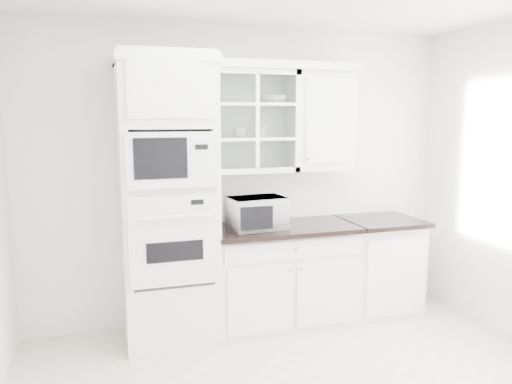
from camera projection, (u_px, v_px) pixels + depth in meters
name	position (u px, v px, depth m)	size (l,w,h in m)	color
room_shell	(298.00, 134.00, 3.34)	(4.00, 3.50, 2.70)	white
oven_column	(168.00, 201.00, 4.13)	(0.76, 0.68, 2.40)	white
base_cabinet_run	(282.00, 274.00, 4.58)	(1.32, 0.67, 0.92)	white
extra_base_cabinet	(378.00, 264.00, 4.88)	(0.72, 0.67, 0.92)	white
upper_cabinet_glass	(252.00, 121.00, 4.42)	(0.80, 0.33, 0.90)	white
upper_cabinet_solid	(321.00, 121.00, 4.63)	(0.55, 0.33, 0.90)	white
crown_molding	(241.00, 65.00, 4.30)	(2.14, 0.38, 0.07)	white
countertop_microwave	(256.00, 213.00, 4.36)	(0.48, 0.40, 0.28)	white
bowl_a	(228.00, 100.00, 4.32)	(0.23, 0.23, 0.06)	white
bowl_b	(274.00, 99.00, 4.44)	(0.22, 0.22, 0.07)	white
cup_a	(241.00, 132.00, 4.41)	(0.11, 0.11, 0.09)	white
cup_b	(263.00, 132.00, 4.47)	(0.11, 0.11, 0.10)	white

